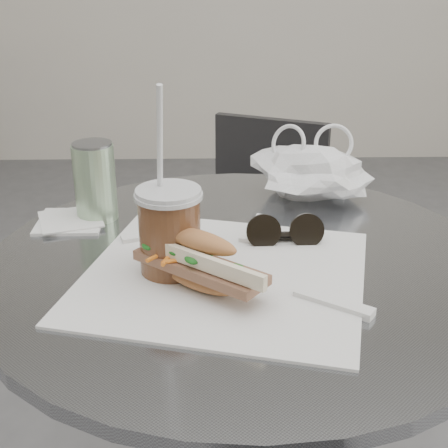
{
  "coord_description": "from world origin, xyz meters",
  "views": [
    {
      "loc": [
        -0.05,
        -0.62,
        1.15
      ],
      "look_at": [
        -0.03,
        0.21,
        0.79
      ],
      "focal_mm": 50.0,
      "sensor_mm": 36.0,
      "label": 1
    }
  ],
  "objects_px": {
    "banh_mi": "(200,262)",
    "sunglasses": "(285,233)",
    "drink_can": "(95,181)",
    "iced_coffee": "(170,230)",
    "chair_far": "(250,281)",
    "cafe_table": "(242,407)"
  },
  "relations": [
    {
      "from": "banh_mi",
      "to": "sunglasses",
      "type": "height_order",
      "value": "banh_mi"
    },
    {
      "from": "sunglasses",
      "to": "drink_can",
      "type": "relative_size",
      "value": 0.91
    },
    {
      "from": "banh_mi",
      "to": "drink_can",
      "type": "height_order",
      "value": "drink_can"
    },
    {
      "from": "banh_mi",
      "to": "iced_coffee",
      "type": "bearing_deg",
      "value": 168.98
    },
    {
      "from": "chair_far",
      "to": "banh_mi",
      "type": "height_order",
      "value": "banh_mi"
    },
    {
      "from": "chair_far",
      "to": "drink_can",
      "type": "distance_m",
      "value": 0.74
    },
    {
      "from": "chair_far",
      "to": "iced_coffee",
      "type": "distance_m",
      "value": 0.85
    },
    {
      "from": "chair_far",
      "to": "iced_coffee",
      "type": "height_order",
      "value": "iced_coffee"
    },
    {
      "from": "cafe_table",
      "to": "drink_can",
      "type": "relative_size",
      "value": 5.81
    },
    {
      "from": "chair_far",
      "to": "drink_can",
      "type": "height_order",
      "value": "drink_can"
    },
    {
      "from": "chair_far",
      "to": "banh_mi",
      "type": "bearing_deg",
      "value": 104.25
    },
    {
      "from": "cafe_table",
      "to": "sunglasses",
      "type": "xyz_separation_m",
      "value": [
        0.06,
        0.04,
        0.29
      ]
    },
    {
      "from": "iced_coffee",
      "to": "cafe_table",
      "type": "bearing_deg",
      "value": 22.09
    },
    {
      "from": "cafe_table",
      "to": "sunglasses",
      "type": "height_order",
      "value": "sunglasses"
    },
    {
      "from": "drink_can",
      "to": "sunglasses",
      "type": "bearing_deg",
      "value": -20.97
    },
    {
      "from": "chair_far",
      "to": "banh_mi",
      "type": "xyz_separation_m",
      "value": [
        -0.12,
        -0.75,
        0.44
      ]
    },
    {
      "from": "cafe_table",
      "to": "drink_can",
      "type": "height_order",
      "value": "drink_can"
    },
    {
      "from": "banh_mi",
      "to": "sunglasses",
      "type": "distance_m",
      "value": 0.18
    },
    {
      "from": "drink_can",
      "to": "cafe_table",
      "type": "bearing_deg",
      "value": -33.37
    },
    {
      "from": "iced_coffee",
      "to": "drink_can",
      "type": "distance_m",
      "value": 0.24
    },
    {
      "from": "banh_mi",
      "to": "sunglasses",
      "type": "xyz_separation_m",
      "value": [
        0.13,
        0.13,
        -0.02
      ]
    },
    {
      "from": "cafe_table",
      "to": "drink_can",
      "type": "bearing_deg",
      "value": 146.63
    }
  ]
}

